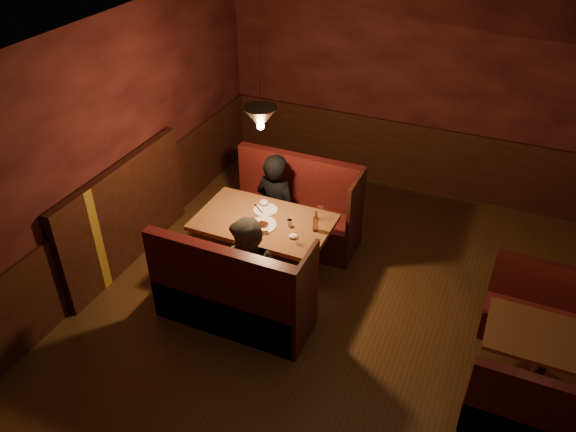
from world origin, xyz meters
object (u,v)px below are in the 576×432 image
at_px(second_table, 546,350).
at_px(second_bench_near, 539,420).
at_px(main_bench_near, 232,299).
at_px(main_table, 265,234).
at_px(main_bench_far, 296,215).
at_px(diner_a, 276,189).
at_px(second_bench_far, 547,318).
at_px(diner_b, 249,257).

xyz_separation_m(second_table, second_bench_near, (0.03, -0.66, -0.18)).
bearing_deg(second_table, main_bench_near, -171.30).
relative_size(main_table, main_bench_far, 0.91).
distance_m(second_bench_near, diner_a, 3.70).
relative_size(main_bench_near, diner_a, 1.02).
relative_size(second_bench_far, diner_a, 0.75).
xyz_separation_m(main_bench_far, second_table, (3.03, -1.25, 0.10)).
height_order(second_table, second_bench_near, second_bench_near).
distance_m(second_bench_far, diner_b, 3.12).
relative_size(main_table, second_table, 1.37).
bearing_deg(second_table, main_table, 172.58).
height_order(second_bench_far, diner_a, diner_a).
xyz_separation_m(second_table, second_bench_far, (0.03, 0.66, -0.18)).
xyz_separation_m(second_table, diner_b, (-2.93, -0.22, 0.31)).
height_order(main_bench_near, diner_b, diner_b).
bearing_deg(main_bench_far, second_bench_near, -32.09).
bearing_deg(diner_a, second_bench_near, 164.70).
bearing_deg(main_table, main_bench_far, 88.87).
bearing_deg(main_table, diner_a, 103.76).
xyz_separation_m(main_bench_far, second_bench_near, (3.05, -1.91, -0.08)).
bearing_deg(second_bench_far, main_bench_near, -159.78).
bearing_deg(second_table, second_bench_near, -87.80).
height_order(main_bench_far, second_bench_near, main_bench_far).
height_order(main_table, diner_b, diner_b).
bearing_deg(second_bench_near, second_bench_far, 90.00).
distance_m(main_table, second_bench_near, 3.26).
bearing_deg(main_bench_near, second_table, 8.70).
bearing_deg(diner_a, diner_b, 114.96).
xyz_separation_m(diner_a, diner_b, (0.28, -1.27, -0.04)).
xyz_separation_m(main_table, main_bench_near, (0.02, -0.86, -0.26)).
distance_m(main_bench_far, second_bench_far, 3.11).
bearing_deg(main_bench_far, main_table, -91.13).
distance_m(main_bench_far, second_bench_near, 3.60).
bearing_deg(diner_a, main_table, 116.45).
bearing_deg(diner_b, main_bench_far, 105.67).
bearing_deg(main_bench_near, diner_b, 68.50).
bearing_deg(second_bench_far, diner_a, 173.01).
distance_m(main_bench_near, second_table, 3.06).
height_order(second_bench_near, diner_a, diner_a).
bearing_deg(second_bench_near, diner_b, 171.42).
xyz_separation_m(main_table, second_bench_far, (3.07, 0.26, -0.35)).
relative_size(main_table, second_bench_near, 1.24).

